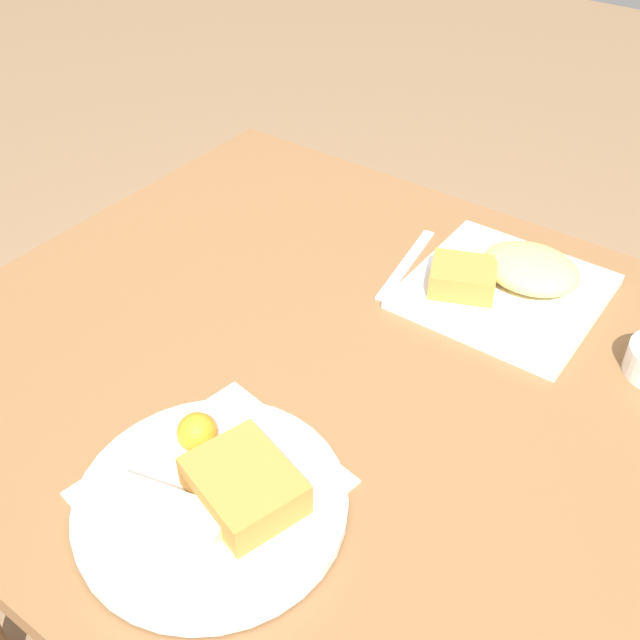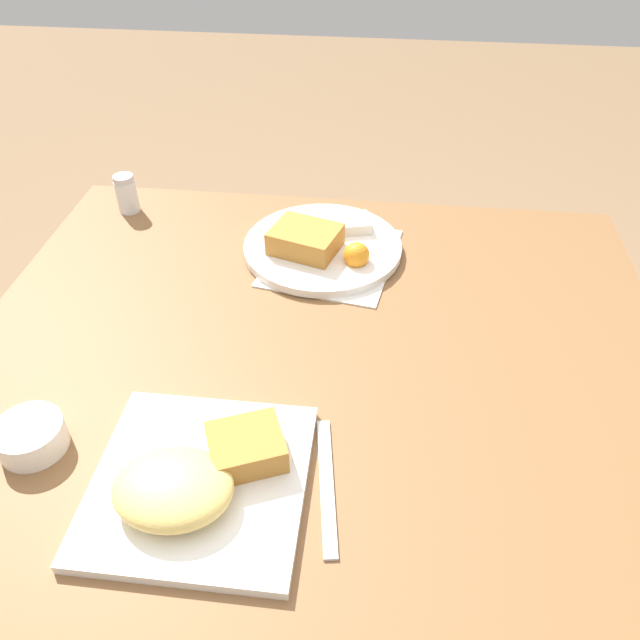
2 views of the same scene
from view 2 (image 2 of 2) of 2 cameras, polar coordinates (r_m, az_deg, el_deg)
ground_plane at (r=1.48m, az=-0.29°, el=-23.15°), size 8.00×8.00×0.00m
dining_table at (r=0.96m, az=-0.41°, el=-6.16°), size 1.03×0.88×0.71m
menu_card at (r=1.09m, az=1.32°, el=5.73°), size 0.24×0.26×0.00m
plate_square_near at (r=0.75m, az=-11.25°, el=-14.12°), size 0.25×0.25×0.06m
plate_oval_far at (r=1.09m, az=0.15°, el=6.99°), size 0.28×0.28×0.05m
sauce_ramekin at (r=0.85m, az=-24.93°, el=-9.58°), size 0.08×0.08×0.04m
salt_shaker at (r=1.26m, az=-17.23°, el=10.79°), size 0.04×0.04×0.07m
butter_knife at (r=0.75m, az=0.62°, el=-14.77°), size 0.04×0.19×0.00m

